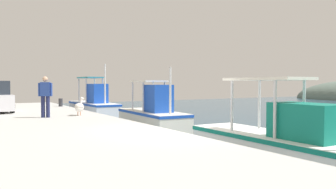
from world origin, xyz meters
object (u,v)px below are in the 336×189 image
object	(u,v)px
fishing_boat_second	(153,115)
fisherman_standing	(45,95)
fishing_boat_nearest	(94,106)
fishing_boat_third	(284,143)
pelican	(79,107)
mooring_bollard_nearest	(61,102)

from	to	relation	value
fishing_boat_second	fisherman_standing	distance (m)	5.05
fishing_boat_nearest	fishing_boat_third	distance (m)	15.73
fishing_boat_nearest	pelican	distance (m)	7.60
fisherman_standing	fishing_boat_second	bearing A→B (deg)	85.04
fishing_boat_third	fisherman_standing	world-z (taller)	fishing_boat_third
fishing_boat_nearest	fishing_boat_second	bearing A→B (deg)	3.56
fishing_boat_nearest	fisherman_standing	size ratio (longest dim) A/B	3.31
fishing_boat_nearest	fishing_boat_second	size ratio (longest dim) A/B	1.14
fishing_boat_second	fisherman_standing	size ratio (longest dim) A/B	2.90
fisherman_standing	mooring_bollard_nearest	world-z (taller)	fisherman_standing
fishing_boat_third	fishing_boat_nearest	bearing A→B (deg)	-179.50
fishing_boat_second	fishing_boat_third	distance (m)	8.18
fishing_boat_third	fishing_boat_second	bearing A→B (deg)	177.66
fishing_boat_third	mooring_bollard_nearest	distance (m)	15.52
fisherman_standing	fishing_boat_third	bearing A→B (deg)	28.08
mooring_bollard_nearest	fishing_boat_second	bearing A→B (deg)	21.02
mooring_bollard_nearest	fishing_boat_third	bearing A→B (deg)	8.94
fishing_boat_third	mooring_bollard_nearest	world-z (taller)	fishing_boat_third
mooring_bollard_nearest	fishing_boat_nearest	bearing A→B (deg)	100.16
fishing_boat_nearest	pelican	size ratio (longest dim) A/B	6.60
fishing_boat_third	pelican	size ratio (longest dim) A/B	7.24
fishing_boat_second	fishing_boat_third	size ratio (longest dim) A/B	0.80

